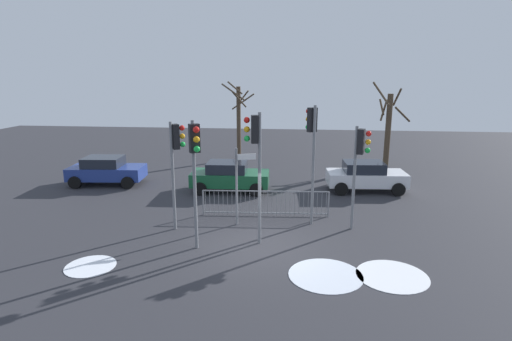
% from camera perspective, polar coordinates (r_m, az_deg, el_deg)
% --- Properties ---
extents(ground_plane, '(60.00, 60.00, 0.00)m').
position_cam_1_polar(ground_plane, '(14.01, 0.29, -10.57)').
color(ground_plane, '#2D2D33').
extents(traffic_light_foreground_right, '(0.42, 0.52, 4.29)m').
position_cam_1_polar(traffic_light_foreground_right, '(12.95, -8.56, 1.90)').
color(traffic_light_foreground_right, slate).
rests_on(traffic_light_foreground_right, ground).
extents(traffic_light_rear_right, '(0.50, 0.43, 4.04)m').
position_cam_1_polar(traffic_light_rear_right, '(15.00, -11.18, 2.67)').
color(traffic_light_rear_right, slate).
rests_on(traffic_light_rear_right, ground).
extents(traffic_light_mid_right, '(0.43, 0.50, 4.58)m').
position_cam_1_polar(traffic_light_mid_right, '(15.40, 7.84, 4.55)').
color(traffic_light_mid_right, slate).
rests_on(traffic_light_mid_right, ground).
extents(traffic_light_mid_left, '(0.55, 0.37, 3.89)m').
position_cam_1_polar(traffic_light_mid_left, '(15.10, 14.33, 2.12)').
color(traffic_light_mid_left, slate).
rests_on(traffic_light_mid_left, ground).
extents(traffic_light_rear_left, '(0.56, 0.35, 4.50)m').
position_cam_1_polar(traffic_light_rear_left, '(13.29, -0.11, 3.01)').
color(traffic_light_rear_left, slate).
rests_on(traffic_light_rear_left, ground).
extents(direction_sign_post, '(0.76, 0.28, 3.01)m').
position_cam_1_polar(direction_sign_post, '(15.41, -2.51, -1.66)').
color(direction_sign_post, slate).
rests_on(direction_sign_post, ground).
extents(pedestrian_guard_railing, '(5.18, 0.37, 1.07)m').
position_cam_1_polar(pedestrian_guard_railing, '(16.67, 1.33, -4.56)').
color(pedestrian_guard_railing, slate).
rests_on(pedestrian_guard_railing, ground).
extents(car_blue_near, '(3.93, 2.19, 1.47)m').
position_cam_1_polar(car_blue_near, '(22.73, -20.25, 0.05)').
color(car_blue_near, navy).
rests_on(car_blue_near, ground).
extents(car_white_trailing, '(3.90, 2.12, 1.47)m').
position_cam_1_polar(car_white_trailing, '(20.87, 15.09, -0.72)').
color(car_white_trailing, silver).
rests_on(car_white_trailing, ground).
extents(car_green_far, '(3.85, 2.03, 1.47)m').
position_cam_1_polar(car_green_far, '(20.17, -3.74, -0.76)').
color(car_green_far, '#195933').
rests_on(car_green_far, ground).
extents(bare_tree_left, '(2.40, 1.89, 5.22)m').
position_cam_1_polar(bare_tree_left, '(26.51, 18.04, 5.94)').
color(bare_tree_left, '#473828').
rests_on(bare_tree_left, ground).
extents(bare_tree_centre, '(2.05, 2.08, 5.22)m').
position_cam_1_polar(bare_tree_centre, '(27.51, -2.44, 7.22)').
color(bare_tree_centre, '#473828').
rests_on(bare_tree_centre, ground).
extents(snow_patch_kerb, '(2.06, 2.06, 0.01)m').
position_cam_1_polar(snow_patch_kerb, '(12.75, 18.54, -13.82)').
color(snow_patch_kerb, white).
rests_on(snow_patch_kerb, ground).
extents(snow_patch_island, '(1.51, 1.51, 0.01)m').
position_cam_1_polar(snow_patch_island, '(13.63, -22.18, -12.30)').
color(snow_patch_island, white).
rests_on(snow_patch_island, ground).
extents(snow_patch_verge, '(2.16, 2.16, 0.01)m').
position_cam_1_polar(snow_patch_verge, '(12.33, 9.72, -14.25)').
color(snow_patch_verge, silver).
rests_on(snow_patch_verge, ground).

